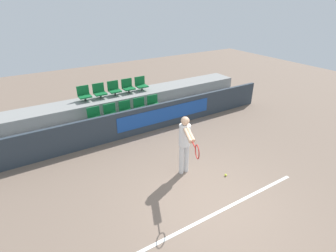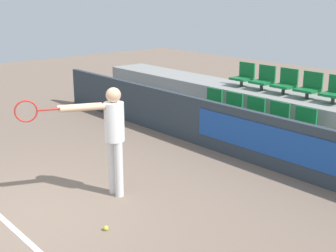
{
  "view_description": "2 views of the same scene",
  "coord_description": "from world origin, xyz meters",
  "px_view_note": "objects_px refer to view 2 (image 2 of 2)",
  "views": [
    {
      "loc": [
        -3.33,
        -3.55,
        4.41
      ],
      "look_at": [
        0.21,
        2.18,
        1.07
      ],
      "focal_mm": 28.0,
      "sensor_mm": 36.0,
      "label": 1
    },
    {
      "loc": [
        5.82,
        -2.42,
        3.01
      ],
      "look_at": [
        -0.01,
        2.56,
        0.83
      ],
      "focal_mm": 50.0,
      "sensor_mm": 36.0,
      "label": 2
    }
  ],
  "objects_px": {
    "stadium_chair_0": "(211,102)",
    "tennis_player": "(109,130)",
    "stadium_chair_8": "(310,86)",
    "stadium_chair_2": "(252,112)",
    "stadium_chair_1": "(231,107)",
    "tennis_ball": "(106,228)",
    "stadium_chair_5": "(244,75)",
    "stadium_chair_9": "(336,91)",
    "stadium_chair_4": "(302,124)",
    "stadium_chair_7": "(286,83)",
    "stadium_chair_6": "(264,79)",
    "stadium_chair_3": "(276,118)"
  },
  "relations": [
    {
      "from": "stadium_chair_3",
      "to": "stadium_chair_9",
      "type": "height_order",
      "value": "stadium_chair_9"
    },
    {
      "from": "stadium_chair_0",
      "to": "stadium_chair_1",
      "type": "relative_size",
      "value": 1.0
    },
    {
      "from": "stadium_chair_0",
      "to": "stadium_chair_3",
      "type": "xyz_separation_m",
      "value": [
        1.74,
        0.0,
        0.0
      ]
    },
    {
      "from": "stadium_chair_2",
      "to": "stadium_chair_8",
      "type": "distance_m",
      "value": 1.3
    },
    {
      "from": "stadium_chair_4",
      "to": "tennis_player",
      "type": "xyz_separation_m",
      "value": [
        -1.0,
        -3.52,
        0.32
      ]
    },
    {
      "from": "stadium_chair_9",
      "to": "stadium_chair_7",
      "type": "bearing_deg",
      "value": 180.0
    },
    {
      "from": "stadium_chair_1",
      "to": "stadium_chair_2",
      "type": "xyz_separation_m",
      "value": [
        0.58,
        0.0,
        0.0
      ]
    },
    {
      "from": "stadium_chair_3",
      "to": "tennis_ball",
      "type": "relative_size",
      "value": 8.13
    },
    {
      "from": "stadium_chair_5",
      "to": "stadium_chair_8",
      "type": "distance_m",
      "value": 1.74
    },
    {
      "from": "stadium_chair_2",
      "to": "stadium_chair_4",
      "type": "distance_m",
      "value": 1.16
    },
    {
      "from": "stadium_chair_8",
      "to": "tennis_player",
      "type": "distance_m",
      "value": 4.6
    },
    {
      "from": "stadium_chair_2",
      "to": "stadium_chair_7",
      "type": "relative_size",
      "value": 1.0
    },
    {
      "from": "stadium_chair_6",
      "to": "tennis_ball",
      "type": "xyz_separation_m",
      "value": [
        1.64,
        -5.27,
        -1.16
      ]
    },
    {
      "from": "stadium_chair_4",
      "to": "stadium_chair_5",
      "type": "distance_m",
      "value": 2.6
    },
    {
      "from": "stadium_chair_0",
      "to": "stadium_chair_6",
      "type": "xyz_separation_m",
      "value": [
        0.58,
        1.06,
        0.47
      ]
    },
    {
      "from": "stadium_chair_3",
      "to": "tennis_ball",
      "type": "distance_m",
      "value": 4.29
    },
    {
      "from": "stadium_chair_8",
      "to": "stadium_chair_9",
      "type": "distance_m",
      "value": 0.58
    },
    {
      "from": "stadium_chair_0",
      "to": "tennis_ball",
      "type": "height_order",
      "value": "stadium_chair_0"
    },
    {
      "from": "stadium_chair_8",
      "to": "stadium_chair_4",
      "type": "bearing_deg",
      "value": -61.24
    },
    {
      "from": "stadium_chair_1",
      "to": "stadium_chair_5",
      "type": "height_order",
      "value": "stadium_chair_5"
    },
    {
      "from": "stadium_chair_3",
      "to": "stadium_chair_5",
      "type": "height_order",
      "value": "stadium_chair_5"
    },
    {
      "from": "stadium_chair_0",
      "to": "stadium_chair_4",
      "type": "bearing_deg",
      "value": 0.0
    },
    {
      "from": "stadium_chair_2",
      "to": "stadium_chair_1",
      "type": "bearing_deg",
      "value": 180.0
    },
    {
      "from": "stadium_chair_0",
      "to": "stadium_chair_8",
      "type": "distance_m",
      "value": 2.09
    },
    {
      "from": "stadium_chair_0",
      "to": "stadium_chair_9",
      "type": "bearing_deg",
      "value": 24.49
    },
    {
      "from": "stadium_chair_0",
      "to": "tennis_player",
      "type": "bearing_deg",
      "value": -69.35
    },
    {
      "from": "stadium_chair_1",
      "to": "stadium_chair_5",
      "type": "bearing_deg",
      "value": 118.76
    },
    {
      "from": "stadium_chair_1",
      "to": "stadium_chair_8",
      "type": "relative_size",
      "value": 1.0
    },
    {
      "from": "stadium_chair_2",
      "to": "stadium_chair_9",
      "type": "relative_size",
      "value": 1.0
    },
    {
      "from": "stadium_chair_5",
      "to": "tennis_player",
      "type": "bearing_deg",
      "value": -73.85
    },
    {
      "from": "stadium_chair_1",
      "to": "stadium_chair_4",
      "type": "xyz_separation_m",
      "value": [
        1.74,
        0.0,
        0.0
      ]
    },
    {
      "from": "stadium_chair_0",
      "to": "stadium_chair_2",
      "type": "relative_size",
      "value": 1.0
    },
    {
      "from": "stadium_chair_1",
      "to": "tennis_ball",
      "type": "height_order",
      "value": "stadium_chair_1"
    },
    {
      "from": "stadium_chair_5",
      "to": "tennis_ball",
      "type": "height_order",
      "value": "stadium_chair_5"
    },
    {
      "from": "stadium_chair_0",
      "to": "stadium_chair_4",
      "type": "height_order",
      "value": "same"
    },
    {
      "from": "stadium_chair_2",
      "to": "stadium_chair_7",
      "type": "bearing_deg",
      "value": 90.0
    },
    {
      "from": "stadium_chair_6",
      "to": "stadium_chair_0",
      "type": "bearing_deg",
      "value": -118.76
    },
    {
      "from": "stadium_chair_2",
      "to": "tennis_ball",
      "type": "height_order",
      "value": "stadium_chair_2"
    },
    {
      "from": "stadium_chair_2",
      "to": "tennis_player",
      "type": "height_order",
      "value": "tennis_player"
    },
    {
      "from": "stadium_chair_8",
      "to": "stadium_chair_9",
      "type": "height_order",
      "value": "same"
    },
    {
      "from": "stadium_chair_2",
      "to": "stadium_chair_3",
      "type": "xyz_separation_m",
      "value": [
        0.58,
        0.0,
        0.0
      ]
    },
    {
      "from": "stadium_chair_0",
      "to": "stadium_chair_6",
      "type": "relative_size",
      "value": 1.0
    },
    {
      "from": "stadium_chair_1",
      "to": "stadium_chair_4",
      "type": "distance_m",
      "value": 1.74
    },
    {
      "from": "stadium_chair_5",
      "to": "tennis_player",
      "type": "distance_m",
      "value": 4.77
    },
    {
      "from": "stadium_chair_0",
      "to": "stadium_chair_2",
      "type": "xyz_separation_m",
      "value": [
        1.16,
        0.0,
        0.0
      ]
    },
    {
      "from": "stadium_chair_5",
      "to": "stadium_chair_9",
      "type": "distance_m",
      "value": 2.32
    },
    {
      "from": "stadium_chair_0",
      "to": "stadium_chair_5",
      "type": "bearing_deg",
      "value": 90.0
    },
    {
      "from": "stadium_chair_0",
      "to": "stadium_chair_9",
      "type": "xyz_separation_m",
      "value": [
        2.32,
        1.06,
        0.47
      ]
    },
    {
      "from": "stadium_chair_4",
      "to": "stadium_chair_9",
      "type": "distance_m",
      "value": 1.16
    },
    {
      "from": "stadium_chair_0",
      "to": "stadium_chair_5",
      "type": "relative_size",
      "value": 1.0
    }
  ]
}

